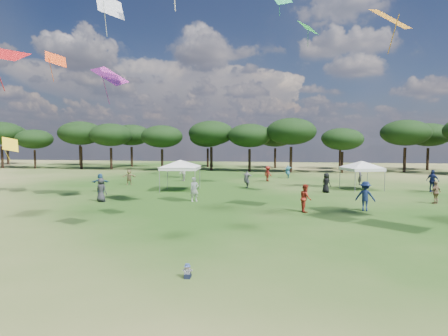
{
  "coord_description": "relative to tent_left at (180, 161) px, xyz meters",
  "views": [
    {
      "loc": [
        2.59,
        -8.7,
        4.29
      ],
      "look_at": [
        0.14,
        6.0,
        3.23
      ],
      "focal_mm": 30.0,
      "sensor_mm": 36.0,
      "label": 1
    }
  ],
  "objects": [
    {
      "name": "toddler",
      "position": [
        6.06,
        -20.25,
        -2.37
      ],
      "size": [
        0.32,
        0.35,
        0.46
      ],
      "rotation": [
        0.0,
        0.0,
        0.09
      ],
      "color": "black",
      "rests_on": "ground"
    },
    {
      "name": "festival_crowd",
      "position": [
        6.61,
        1.51,
        -1.74
      ],
      "size": [
        29.21,
        22.54,
        1.91
      ],
      "color": "#4C4B50",
      "rests_on": "ground"
    },
    {
      "name": "tent_left",
      "position": [
        0.0,
        0.0,
        0.0
      ],
      "size": [
        6.38,
        6.38,
        3.0
      ],
      "rotation": [
        0.0,
        0.0,
        0.1
      ],
      "color": "gray",
      "rests_on": "ground"
    },
    {
      "name": "ground",
      "position": [
        6.49,
        -22.69,
        -2.57
      ],
      "size": [
        140.0,
        140.0,
        0.0
      ],
      "primitive_type": "plane",
      "color": "#294F17",
      "rests_on": "ground"
    },
    {
      "name": "tent_right",
      "position": [
        15.71,
        3.2,
        -0.12
      ],
      "size": [
        5.58,
        5.58,
        2.88
      ],
      "rotation": [
        0.0,
        0.0,
        0.33
      ],
      "color": "gray",
      "rests_on": "ground"
    },
    {
      "name": "tree_line",
      "position": [
        8.88,
        24.71,
        2.85
      ],
      "size": [
        108.78,
        17.63,
        7.77
      ],
      "color": "black",
      "rests_on": "ground"
    }
  ]
}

